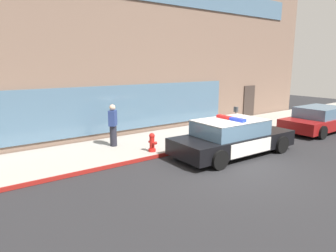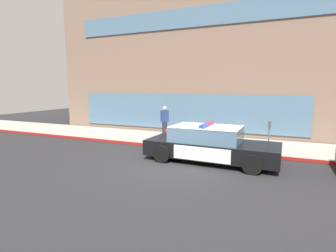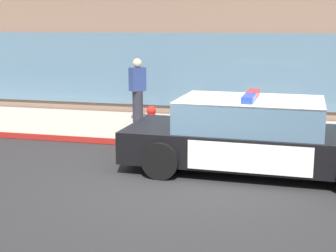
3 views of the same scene
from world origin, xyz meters
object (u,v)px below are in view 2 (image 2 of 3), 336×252
object	(u,v)px
fire_hydrant	(167,136)
parking_meter	(269,131)
police_cruiser	(210,144)
pedestrian_on_sidewalk	(165,121)

from	to	relation	value
fire_hydrant	parking_meter	xyz separation A→B (m)	(4.67, -0.02, 0.58)
fire_hydrant	parking_meter	bearing A→B (deg)	-0.20
fire_hydrant	police_cruiser	bearing A→B (deg)	-34.03
parking_meter	police_cruiser	bearing A→B (deg)	-140.82
police_cruiser	fire_hydrant	size ratio (longest dim) A/B	7.06
police_cruiser	pedestrian_on_sidewalk	xyz separation A→B (m)	(-3.41, 3.32, 0.33)
pedestrian_on_sidewalk	parking_meter	xyz separation A→B (m)	(5.51, -1.61, 0.07)
pedestrian_on_sidewalk	parking_meter	bearing A→B (deg)	-153.85
fire_hydrant	pedestrian_on_sidewalk	world-z (taller)	pedestrian_on_sidewalk
fire_hydrant	parking_meter	world-z (taller)	parking_meter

